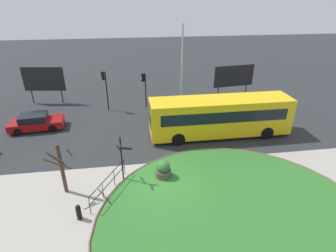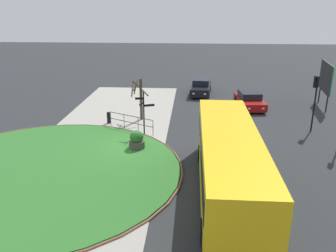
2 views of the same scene
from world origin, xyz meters
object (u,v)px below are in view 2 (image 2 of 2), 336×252
Objects in this scene: billboard_left at (326,78)px; bus_yellow at (229,163)px; bollard_foreground at (109,117)px; car_near_lane at (201,87)px; street_tree_bare at (140,97)px; signpost_directional at (144,110)px; car_far_lane at (250,100)px; traffic_light_near at (315,91)px; planter_near_signpost at (137,141)px.

bus_yellow is at bearing -23.61° from billboard_left.
bollard_foreground is at bearing -63.97° from billboard_left.
street_tree_bare reaches higher than car_near_lane.
signpost_directional reaches higher than car_far_lane.
bus_yellow is at bearing 27.29° from street_tree_bare.
signpost_directional is 10.86m from car_far_lane.
traffic_light_near is (-9.21, 6.53, 1.14)m from bus_yellow.
billboard_left is (-7.88, 14.25, 0.76)m from signpost_directional.
bus_yellow is at bearing -17.66° from car_far_lane.
signpost_directional is at bearing 53.03° from bollard_foreground.
bus_yellow is at bearing 32.61° from signpost_directional.
bus_yellow is (7.56, 4.84, -0.07)m from signpost_directional.
signpost_directional reaches higher than car_near_lane.
car_near_lane reaches higher than planter_near_signpost.
traffic_light_near reaches higher than planter_near_signpost.
signpost_directional is at bearing -13.89° from car_near_lane.
traffic_light_near is at bearing -17.05° from billboard_left.
bus_yellow is (9.77, 7.77, 1.20)m from bollard_foreground.
bollard_foreground is at bearing -126.97° from signpost_directional.
car_near_lane is at bearing -102.20° from billboard_left.
bus_yellow is 12.15m from street_tree_bare.
traffic_light_near reaches higher than signpost_directional.
street_tree_bare is (-3.24, -0.73, 0.08)m from signpost_directional.
car_near_lane is (-9.39, 6.92, 0.23)m from bollard_foreground.
planter_near_signpost is at bearing -45.57° from car_far_lane.
bollard_foreground is 0.29× the size of street_tree_bare.
signpost_directional is at bearing -53.40° from car_far_lane.
bollard_foreground is 0.75× the size of planter_near_signpost.
bus_yellow is 18.10m from billboard_left.
car_far_lane reaches higher than planter_near_signpost.
street_tree_bare is (-1.59, -12.10, -1.00)m from traffic_light_near.
car_near_lane is 5.92m from car_far_lane.
billboard_left reaches higher than planter_near_signpost.
billboard_left is at bearing 90.15° from car_far_lane.
billboard_left is 15.70m from street_tree_bare.
traffic_light_near is 12.25m from street_tree_bare.
street_tree_bare is at bearing -173.86° from planter_near_signpost.
car_far_lane is (-7.25, 8.01, -1.09)m from signpost_directional.
traffic_light_near is (0.55, 14.30, 2.34)m from bollard_foreground.
signpost_directional is 0.65× the size of car_near_lane.
street_tree_bare is (8.36, -4.73, 1.11)m from car_near_lane.
signpost_directional is at bearing -53.31° from billboard_left.
car_far_lane is 9.69m from street_tree_bare.
bus_yellow is 2.65× the size of billboard_left.
planter_near_signpost is at bearing -11.24° from car_near_lane.
car_near_lane is 1.47× the size of street_tree_bare.
car_far_lane is at bearing -76.54° from billboard_left.
bollard_foreground is 0.21× the size of car_far_lane.
billboard_left is at bearing 118.93° from signpost_directional.
car_far_lane is at bearing 139.98° from planter_near_signpost.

